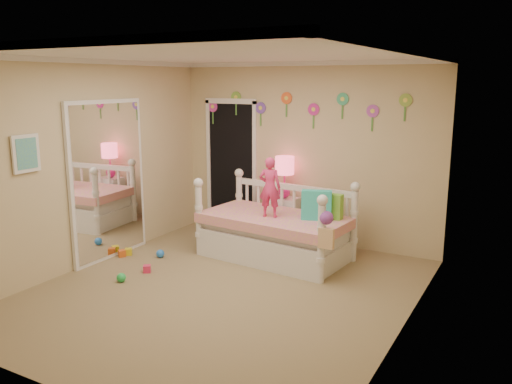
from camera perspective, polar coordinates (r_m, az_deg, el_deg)
The scene contains 18 objects.
floor at distance 6.05m, azimuth -3.64°, elevation -10.73°, with size 4.00×4.50×0.01m, color #7F684C.
ceiling at distance 5.59m, azimuth -4.01°, elevation 14.69°, with size 4.00×4.50×0.01m, color white.
back_wall at distance 7.64m, azimuth 5.35°, elevation 4.16°, with size 4.00×0.01×2.60m, color tan.
left_wall at distance 6.95m, azimuth -17.85°, elevation 2.86°, with size 0.01×4.50×2.60m, color tan.
right_wall at distance 4.91m, azimuth 16.23°, elevation -0.65°, with size 0.01×4.50×2.60m, color tan.
crown_molding at distance 5.59m, azimuth -4.00°, elevation 14.38°, with size 4.00×4.50×0.06m, color white, non-canonical shape.
daybed at distance 6.98m, azimuth 2.08°, elevation -2.98°, with size 1.96×1.05×1.06m, color white, non-canonical shape.
pillow_turquoise at distance 6.73m, azimuth 6.59°, elevation -1.43°, with size 0.38×0.13×0.38m, color #25BAAB.
pillow_lime at distance 6.82m, azimuth 7.97°, elevation -1.52°, with size 0.34×0.13×0.32m, color #7AC33B.
child at distance 6.78m, azimuth 1.51°, elevation 0.52°, with size 0.29×0.19×0.79m, color #EB3572.
nightstand at distance 7.75m, azimuth 3.06°, elevation -3.01°, with size 0.40×0.30×0.66m, color white.
table_lamp at distance 7.59m, azimuth 3.12°, elevation 2.34°, with size 0.28×0.28×0.61m.
closet_doorway at distance 8.24m, azimuth -2.72°, elevation 2.91°, with size 0.90×0.04×2.07m, color black.
flower_decals at distance 7.61m, azimuth 4.78°, elevation 8.98°, with size 3.40×0.02×0.50m, color #B2668C, non-canonical shape.
mirror_closet at distance 7.17m, azimuth -15.77°, elevation 1.22°, with size 0.07×1.30×2.10m, color white.
wall_picture at distance 6.32m, azimuth -23.73°, elevation 3.85°, with size 0.05×0.34×0.42m, color white.
hanging_bag at distance 6.08m, azimuth 7.55°, elevation -4.21°, with size 0.20×0.16×0.36m, color beige, non-canonical shape.
toy_scatter at distance 7.04m, azimuth -13.02°, elevation -7.23°, with size 0.80×1.30×0.11m, color #996666, non-canonical shape.
Camera 1 is at (3.03, -4.69, 2.33)m, focal length 36.82 mm.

